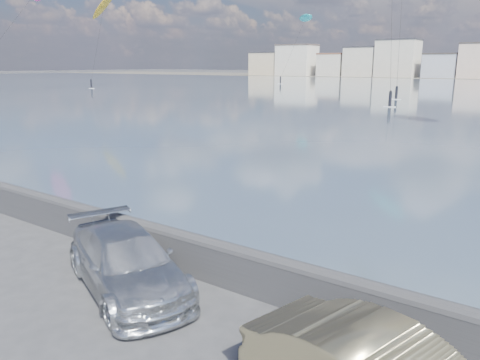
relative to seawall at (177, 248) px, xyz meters
The scene contains 5 objects.
ground 2.76m from the seawall, 90.00° to the right, with size 700.00×700.00×0.00m, color #333335.
seawall is the anchor object (origin of this frame).
car_silver 1.46m from the seawall, 98.04° to the right, with size 1.88×4.61×1.34m, color silver.
kitesurfer_0 101.26m from the seawall, 141.44° to the left, with size 9.33×8.21×20.92m.
kitesurfer_11 124.78m from the seawall, 116.31° to the left, with size 8.78×16.49×18.37m.
Camera 1 is at (7.56, -5.28, 5.02)m, focal length 35.00 mm.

